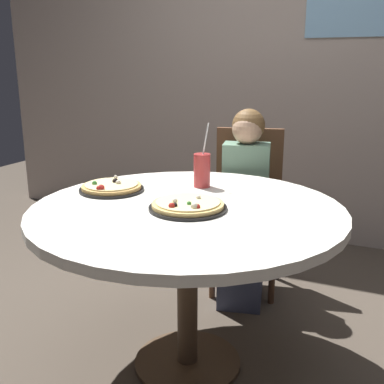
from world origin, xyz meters
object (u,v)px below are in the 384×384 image
at_px(dining_table, 187,227).
at_px(pizza_cheese, 111,187).
at_px(chair_wooden, 247,200).
at_px(pizza_veggie, 188,206).
at_px(diner_child, 244,216).
at_px(soda_cup, 202,170).

height_order(dining_table, pizza_cheese, pizza_cheese).
xyz_separation_m(chair_wooden, pizza_cheese, (-0.41, -0.83, 0.24)).
relative_size(chair_wooden, pizza_veggie, 2.97).
bearing_deg(dining_table, pizza_cheese, 168.87).
xyz_separation_m(diner_child, pizza_cheese, (-0.44, -0.65, 0.28)).
distance_m(dining_table, pizza_veggie, 0.11).
bearing_deg(soda_cup, diner_child, 78.31).
bearing_deg(dining_table, chair_wooden, 91.26).
bearing_deg(chair_wooden, soda_cup, -94.71).
bearing_deg(pizza_veggie, soda_cup, 103.79).
distance_m(diner_child, pizza_veggie, 0.82).
height_order(pizza_veggie, soda_cup, soda_cup).
xyz_separation_m(dining_table, soda_cup, (-0.07, 0.32, 0.17)).
relative_size(dining_table, chair_wooden, 1.37).
xyz_separation_m(diner_child, soda_cup, (-0.09, -0.41, 0.35)).
bearing_deg(diner_child, dining_table, -91.30).
bearing_deg(pizza_cheese, chair_wooden, 64.07).
bearing_deg(soda_cup, chair_wooden, 85.29).
xyz_separation_m(chair_wooden, diner_child, (0.04, -0.18, -0.05)).
height_order(diner_child, pizza_cheese, diner_child).
distance_m(dining_table, diner_child, 0.76).
bearing_deg(diner_child, soda_cup, -101.69).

